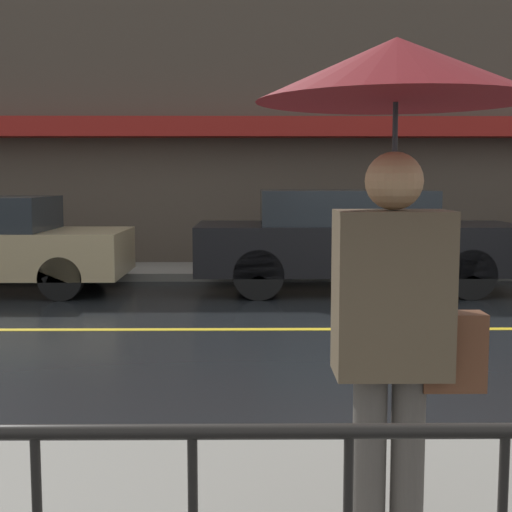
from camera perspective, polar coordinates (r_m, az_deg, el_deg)
The scene contains 6 objects.
ground_plane at distance 8.17m, azimuth 11.43°, elevation -5.76°, with size 80.00×80.00×0.00m, color black.
sidewalk_far at distance 12.60m, azimuth 7.15°, elevation -1.20°, with size 28.00×1.65×0.13m.
lane_marking at distance 8.17m, azimuth 11.43°, elevation -5.73°, with size 25.20×0.12×0.01m.
building_storefront at distance 13.47m, azimuth 6.75°, elevation 10.21°, with size 28.00×0.85×5.27m.
pedestrian at distance 2.72m, azimuth 11.14°, elevation 7.98°, with size 1.04×1.04×2.06m.
car_black at distance 10.72m, azimuth 7.83°, elevation 1.36°, with size 4.76×1.74×1.51m.
Camera 1 is at (-1.69, -7.82, 1.67)m, focal length 50.00 mm.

